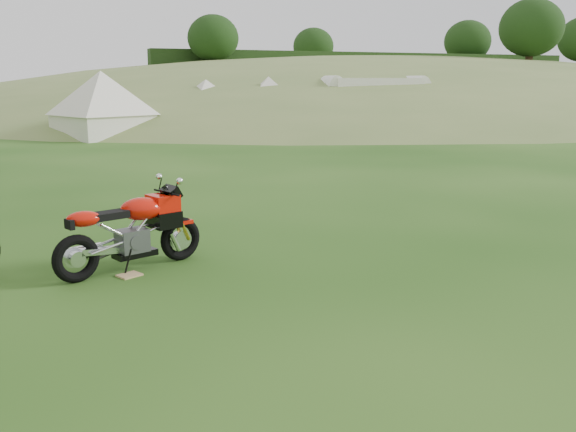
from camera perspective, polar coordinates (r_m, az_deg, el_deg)
name	(u,v)px	position (r m, az deg, el deg)	size (l,w,h in m)	color
ground	(297,315)	(6.31, 0.84, -8.78)	(120.00, 120.00, 0.00)	#18410E
hillside	(377,108)	(52.55, 7.91, 9.51)	(80.00, 64.00, 8.00)	olive
hedgerow	(377,108)	(52.55, 7.91, 9.51)	(36.00, 1.20, 8.60)	black
sport_motorcycle	(130,226)	(7.81, -13.86, -0.85)	(1.83, 0.46, 1.10)	red
plywood_board	(129,275)	(7.72, -13.92, -5.12)	(0.25, 0.20, 0.02)	tan
tent_left	(102,104)	(26.13, -16.18, 9.52)	(2.99, 2.99, 2.59)	silver
tent_mid	(206,103)	(29.58, -7.27, 9.93)	(2.75, 2.75, 2.39)	silver
tent_right	(269,102)	(29.38, -1.73, 10.09)	(2.84, 2.84, 2.47)	beige
caravan	(373,103)	(30.20, 7.61, 9.93)	(5.02, 2.24, 2.35)	white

